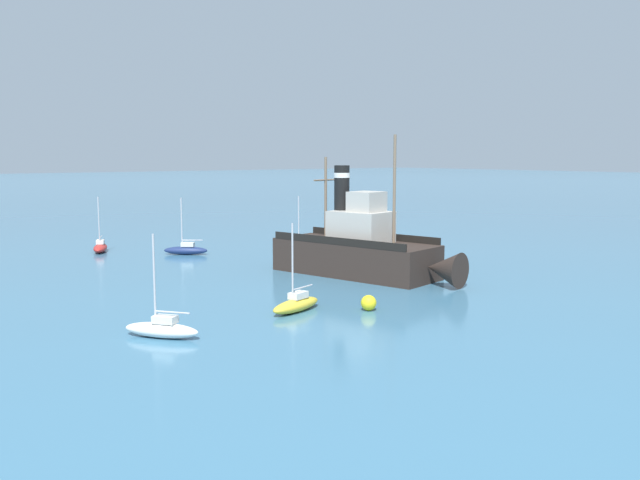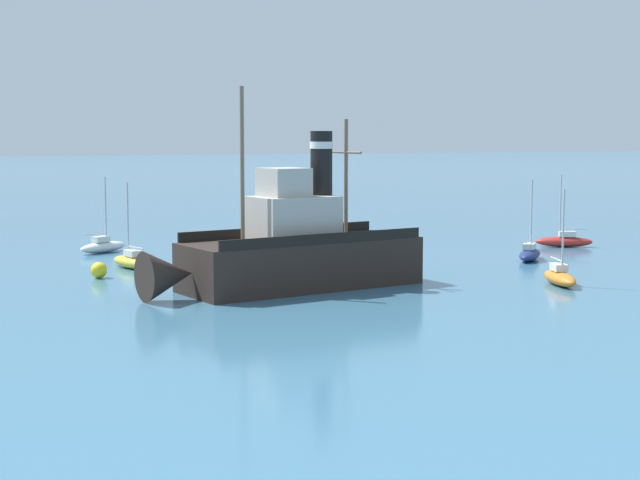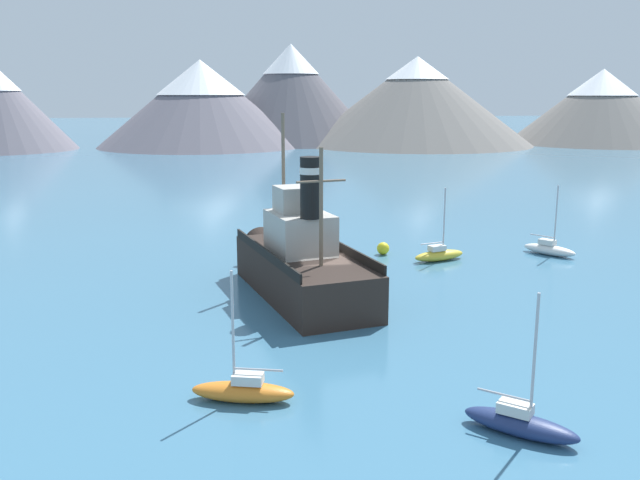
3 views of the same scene
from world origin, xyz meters
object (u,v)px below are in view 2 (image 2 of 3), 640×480
at_px(sailboat_red, 564,241).
at_px(sailboat_navy, 530,253).
at_px(mooring_buoy, 99,270).
at_px(sailboat_white, 103,246).
at_px(old_tugboat, 291,252).
at_px(sailboat_orange, 560,277).
at_px(sailboat_yellow, 131,261).

distance_m(sailboat_red, sailboat_navy, 8.06).
bearing_deg(sailboat_red, mooring_buoy, 96.64).
bearing_deg(sailboat_white, sailboat_red, -104.53).
xyz_separation_m(old_tugboat, sailboat_orange, (-3.64, -13.23, -1.40)).
xyz_separation_m(sailboat_navy, mooring_buoy, (1.62, 25.54, 0.01)).
bearing_deg(sailboat_yellow, sailboat_red, -89.25).
xyz_separation_m(sailboat_red, sailboat_navy, (-5.30, 6.07, 0.00)).
distance_m(sailboat_navy, mooring_buoy, 25.59).
xyz_separation_m(old_tugboat, sailboat_red, (10.54, -23.14, -1.40)).
height_order(sailboat_orange, sailboat_yellow, same).
distance_m(sailboat_red, sailboat_yellow, 29.36).
bearing_deg(sailboat_navy, mooring_buoy, 86.38).
distance_m(old_tugboat, sailboat_red, 25.47).
relative_size(old_tugboat, sailboat_navy, 3.02).
bearing_deg(sailboat_red, old_tugboat, 114.48).
bearing_deg(mooring_buoy, sailboat_red, -83.36).
relative_size(sailboat_red, sailboat_orange, 1.00).
xyz_separation_m(old_tugboat, sailboat_yellow, (10.16, 6.21, -1.40)).
xyz_separation_m(sailboat_red, sailboat_orange, (-14.18, 9.92, 0.00)).
height_order(sailboat_navy, mooring_buoy, sailboat_navy).
xyz_separation_m(sailboat_red, mooring_buoy, (-3.68, 31.62, 0.01)).
xyz_separation_m(sailboat_yellow, mooring_buoy, (-3.30, 2.26, 0.01)).
relative_size(sailboat_orange, mooring_buoy, 5.65).
relative_size(sailboat_red, sailboat_yellow, 1.00).
relative_size(sailboat_white, mooring_buoy, 5.65).
xyz_separation_m(sailboat_orange, sailboat_white, (21.92, 19.91, 0.00)).
bearing_deg(mooring_buoy, sailboat_yellow, -34.47).
xyz_separation_m(sailboat_white, sailboat_navy, (-13.03, -23.76, 0.00)).
distance_m(sailboat_red, sailboat_orange, 17.31).
height_order(sailboat_orange, sailboat_navy, same).
relative_size(sailboat_orange, sailboat_yellow, 1.00).
bearing_deg(sailboat_yellow, sailboat_orange, -125.38).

